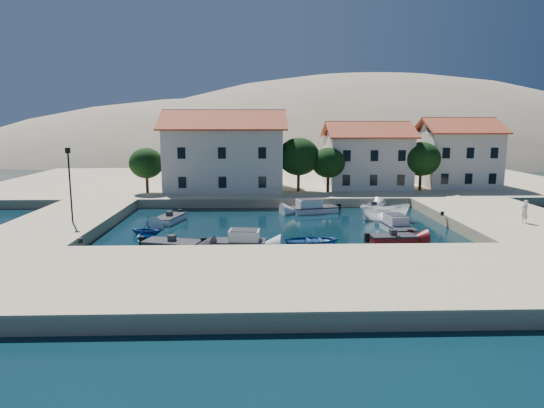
{
  "coord_description": "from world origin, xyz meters",
  "views": [
    {
      "loc": [
        -1.99,
        -32.34,
        9.36
      ],
      "look_at": [
        -0.65,
        10.68,
        2.0
      ],
      "focal_mm": 32.0,
      "sensor_mm": 36.0,
      "label": 1
    }
  ],
  "objects_px": {
    "building_left": "(224,149)",
    "rowboat_south": "(313,244)",
    "building_mid": "(367,154)",
    "cabin_cruiser_south": "(236,242)",
    "lamppost": "(70,178)",
    "cabin_cruiser_east": "(398,227)",
    "pedestrian": "(525,212)",
    "boat_east": "(384,221)",
    "building_right": "(457,152)"
  },
  "relations": [
    {
      "from": "building_left",
      "to": "rowboat_south",
      "type": "height_order",
      "value": "building_left"
    },
    {
      "from": "building_mid",
      "to": "cabin_cruiser_south",
      "type": "distance_m",
      "value": 30.86
    },
    {
      "from": "lamppost",
      "to": "cabin_cruiser_east",
      "type": "distance_m",
      "value": 27.84
    },
    {
      "from": "cabin_cruiser_east",
      "to": "pedestrian",
      "type": "height_order",
      "value": "pedestrian"
    },
    {
      "from": "lamppost",
      "to": "boat_east",
      "type": "height_order",
      "value": "lamppost"
    },
    {
      "from": "lamppost",
      "to": "rowboat_south",
      "type": "bearing_deg",
      "value": -11.94
    },
    {
      "from": "pedestrian",
      "to": "rowboat_south",
      "type": "bearing_deg",
      "value": -12.14
    },
    {
      "from": "building_mid",
      "to": "cabin_cruiser_east",
      "type": "xyz_separation_m",
      "value": [
        -1.99,
        -21.32,
        -4.75
      ]
    },
    {
      "from": "lamppost",
      "to": "rowboat_south",
      "type": "distance_m",
      "value": 20.77
    },
    {
      "from": "building_right",
      "to": "rowboat_south",
      "type": "distance_m",
      "value": 34.46
    },
    {
      "from": "building_left",
      "to": "cabin_cruiser_south",
      "type": "bearing_deg",
      "value": -84.45
    },
    {
      "from": "building_mid",
      "to": "cabin_cruiser_east",
      "type": "bearing_deg",
      "value": -95.33
    },
    {
      "from": "building_left",
      "to": "pedestrian",
      "type": "height_order",
      "value": "building_left"
    },
    {
      "from": "rowboat_south",
      "to": "cabin_cruiser_east",
      "type": "bearing_deg",
      "value": -70.31
    },
    {
      "from": "building_left",
      "to": "boat_east",
      "type": "bearing_deg",
      "value": -43.6
    },
    {
      "from": "building_left",
      "to": "cabin_cruiser_east",
      "type": "bearing_deg",
      "value": -51.76
    },
    {
      "from": "building_right",
      "to": "building_left",
      "type": "bearing_deg",
      "value": -176.19
    },
    {
      "from": "boat_east",
      "to": "pedestrian",
      "type": "height_order",
      "value": "pedestrian"
    },
    {
      "from": "cabin_cruiser_south",
      "to": "rowboat_south",
      "type": "relative_size",
      "value": 1.06
    },
    {
      "from": "building_mid",
      "to": "pedestrian",
      "type": "distance_m",
      "value": 24.16
    },
    {
      "from": "building_right",
      "to": "rowboat_south",
      "type": "bearing_deg",
      "value": -129.68
    },
    {
      "from": "building_left",
      "to": "building_mid",
      "type": "distance_m",
      "value": 18.04
    },
    {
      "from": "building_mid",
      "to": "lamppost",
      "type": "distance_m",
      "value": 36.21
    },
    {
      "from": "lamppost",
      "to": "boat_east",
      "type": "bearing_deg",
      "value": 9.47
    },
    {
      "from": "boat_east",
      "to": "pedestrian",
      "type": "xyz_separation_m",
      "value": [
        10.08,
        -6.09,
        1.96
      ]
    },
    {
      "from": "lamppost",
      "to": "pedestrian",
      "type": "relative_size",
      "value": 3.23
    },
    {
      "from": "building_right",
      "to": "lamppost",
      "type": "height_order",
      "value": "building_right"
    },
    {
      "from": "boat_east",
      "to": "pedestrian",
      "type": "distance_m",
      "value": 11.94
    },
    {
      "from": "building_right",
      "to": "cabin_cruiser_south",
      "type": "height_order",
      "value": "building_right"
    },
    {
      "from": "cabin_cruiser_east",
      "to": "pedestrian",
      "type": "distance_m",
      "value": 10.4
    },
    {
      "from": "building_right",
      "to": "cabin_cruiser_east",
      "type": "xyz_separation_m",
      "value": [
        -13.99,
        -22.32,
        -5.0
      ]
    },
    {
      "from": "cabin_cruiser_east",
      "to": "building_mid",
      "type": "bearing_deg",
      "value": -11.33
    },
    {
      "from": "building_left",
      "to": "cabin_cruiser_east",
      "type": "relative_size",
      "value": 3.27
    },
    {
      "from": "cabin_cruiser_east",
      "to": "boat_east",
      "type": "relative_size",
      "value": 0.96
    },
    {
      "from": "lamppost",
      "to": "cabin_cruiser_east",
      "type": "xyz_separation_m",
      "value": [
        27.51,
        -0.32,
        -4.28
      ]
    },
    {
      "from": "building_mid",
      "to": "rowboat_south",
      "type": "relative_size",
      "value": 2.51
    },
    {
      "from": "rowboat_south",
      "to": "pedestrian",
      "type": "distance_m",
      "value": 18.27
    },
    {
      "from": "building_right",
      "to": "pedestrian",
      "type": "bearing_deg",
      "value": -99.1
    },
    {
      "from": "cabin_cruiser_south",
      "to": "cabin_cruiser_east",
      "type": "bearing_deg",
      "value": 25.52
    },
    {
      "from": "rowboat_south",
      "to": "cabin_cruiser_east",
      "type": "distance_m",
      "value": 8.66
    },
    {
      "from": "building_right",
      "to": "cabin_cruiser_south",
      "type": "distance_m",
      "value": 39.06
    },
    {
      "from": "building_mid",
      "to": "building_right",
      "type": "xyz_separation_m",
      "value": [
        12.0,
        1.0,
        0.25
      ]
    },
    {
      "from": "cabin_cruiser_south",
      "to": "rowboat_south",
      "type": "height_order",
      "value": "cabin_cruiser_south"
    },
    {
      "from": "building_left",
      "to": "lamppost",
      "type": "relative_size",
      "value": 2.36
    },
    {
      "from": "rowboat_south",
      "to": "pedestrian",
      "type": "relative_size",
      "value": 2.17
    },
    {
      "from": "pedestrian",
      "to": "building_left",
      "type": "bearing_deg",
      "value": -60.0
    },
    {
      "from": "building_mid",
      "to": "pedestrian",
      "type": "xyz_separation_m",
      "value": [
        8.24,
        -22.48,
        -3.26
      ]
    },
    {
      "from": "cabin_cruiser_east",
      "to": "pedestrian",
      "type": "bearing_deg",
      "value": -102.49
    },
    {
      "from": "building_mid",
      "to": "pedestrian",
      "type": "height_order",
      "value": "building_mid"
    },
    {
      "from": "building_right",
      "to": "pedestrian",
      "type": "xyz_separation_m",
      "value": [
        -3.76,
        -23.48,
        -3.51
      ]
    }
  ]
}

